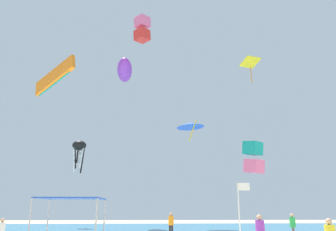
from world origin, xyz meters
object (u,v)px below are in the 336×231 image
(kite_box_teal, at_px, (253,157))
(kite_inflatable_purple, at_px, (125,70))
(kite_box_pink, at_px, (142,29))
(kite_parafoil_orange, at_px, (55,76))
(person_central, at_px, (260,231))
(person_far_shore, at_px, (293,224))
(kite_diamond_yellow, at_px, (250,63))
(person_near_tent, at_px, (171,222))
(canopy_tent, at_px, (72,201))
(banner_flag, at_px, (241,211))
(kite_delta_blue, at_px, (190,125))
(kite_octopus_black, at_px, (79,147))
(person_rightmost, at_px, (1,230))

(kite_box_teal, distance_m, kite_inflatable_purple, 22.21)
(kite_box_pink, bearing_deg, kite_parafoil_orange, -87.90)
(person_central, relative_size, kite_box_pink, 0.56)
(person_far_shore, relative_size, kite_diamond_yellow, 0.54)
(person_near_tent, distance_m, kite_inflatable_purple, 24.67)
(person_near_tent, distance_m, kite_diamond_yellow, 26.02)
(canopy_tent, bearing_deg, kite_inflatable_purple, 90.24)
(kite_inflatable_purple, distance_m, kite_box_pink, 7.06)
(person_near_tent, xyz_separation_m, banner_flag, (2.53, -12.37, 0.92))
(person_central, bearing_deg, person_far_shore, 6.27)
(kite_box_pink, bearing_deg, kite_delta_blue, 67.28)
(kite_box_teal, xyz_separation_m, kite_octopus_black, (-19.26, 10.23, 2.75))
(kite_diamond_yellow, height_order, kite_box_pink, kite_box_pink)
(kite_box_teal, height_order, kite_diamond_yellow, kite_diamond_yellow)
(kite_box_teal, relative_size, kite_inflatable_purple, 0.46)
(banner_flag, xyz_separation_m, kite_box_teal, (5.76, 15.60, 5.01))
(person_far_shore, bearing_deg, person_rightmost, -54.88)
(person_rightmost, bearing_deg, kite_delta_blue, -93.03)
(person_rightmost, xyz_separation_m, kite_octopus_black, (-0.76, 21.26, 8.83))
(kite_diamond_yellow, relative_size, kite_delta_blue, 0.94)
(canopy_tent, xyz_separation_m, kite_octopus_black, (-5.46, 24.87, 7.31))
(person_rightmost, bearing_deg, kite_box_pink, -81.34)
(person_near_tent, bearing_deg, canopy_tent, 123.62)
(canopy_tent, xyz_separation_m, kite_box_teal, (13.80, 14.64, 4.55))
(kite_box_teal, relative_size, kite_diamond_yellow, 0.96)
(kite_delta_blue, bearing_deg, banner_flag, 175.87)
(canopy_tent, xyz_separation_m, kite_delta_blue, (8.52, 21.80, 9.61))
(canopy_tent, bearing_deg, person_near_tent, 64.26)
(kite_parafoil_orange, bearing_deg, kite_diamond_yellow, -116.75)
(person_rightmost, xyz_separation_m, kite_box_teal, (18.50, 11.03, 6.08))
(person_far_shore, bearing_deg, kite_delta_blue, -135.43)
(person_near_tent, distance_m, kite_parafoil_orange, 16.57)
(kite_box_pink, bearing_deg, canopy_tent, -51.61)
(person_central, bearing_deg, kite_diamond_yellow, 19.57)
(person_near_tent, height_order, kite_box_pink, kite_box_pink)
(kite_octopus_black, relative_size, kite_box_pink, 1.25)
(person_near_tent, bearing_deg, person_far_shore, -141.27)
(canopy_tent, distance_m, kite_delta_blue, 25.30)
(person_rightmost, relative_size, kite_parafoil_orange, 0.36)
(kite_delta_blue, bearing_deg, person_far_shore, -160.12)
(kite_diamond_yellow, height_order, kite_parafoil_orange, kite_diamond_yellow)
(kite_parafoil_orange, relative_size, kite_box_pink, 1.33)
(kite_inflatable_purple, bearing_deg, kite_diamond_yellow, -101.11)
(banner_flag, height_order, kite_box_teal, kite_box_teal)
(kite_box_pink, bearing_deg, kite_octopus_black, -169.39)
(person_rightmost, xyz_separation_m, banner_flag, (12.73, -4.57, 1.07))
(banner_flag, bearing_deg, person_far_shore, 55.45)
(person_near_tent, xyz_separation_m, kite_inflatable_purple, (-5.61, 13.82, 19.65))
(canopy_tent, xyz_separation_m, person_far_shore, (14.28, 8.10, -1.40))
(kite_box_teal, bearing_deg, kite_octopus_black, 113.42)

